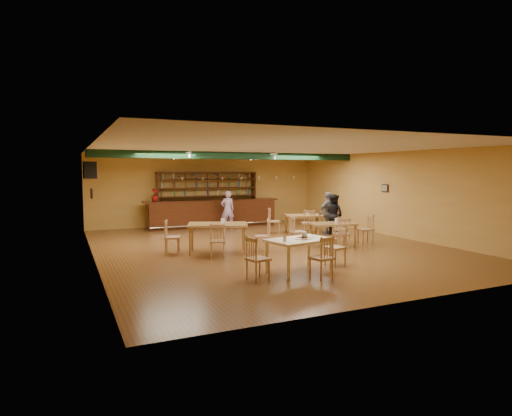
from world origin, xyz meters
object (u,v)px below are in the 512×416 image
dining_table_b (304,224)px  dining_table_c (218,238)px  dining_table_d (332,234)px  patron_right_a (334,214)px  near_table (299,256)px  bar_counter (213,213)px  patron_bar (228,210)px

dining_table_b → dining_table_c: size_ratio=0.82×
dining_table_d → patron_right_a: size_ratio=0.94×
near_table → patron_right_a: bearing=36.8°
dining_table_c → near_table: (0.92, -3.02, -0.03)m
dining_table_d → patron_right_a: bearing=64.8°
bar_counter → dining_table_b: bearing=-50.5°
dining_table_b → dining_table_c: dining_table_c is taller
dining_table_b → patron_bar: (-2.19, 2.27, 0.42)m
patron_bar → dining_table_c: bearing=69.6°
dining_table_b → patron_right_a: patron_right_a is taller
near_table → patron_bar: size_ratio=0.94×
dining_table_d → near_table: near_table is taller
dining_table_b → patron_bar: 3.18m
near_table → patron_right_a: patron_right_a is taller
near_table → patron_right_a: (4.09, 4.55, 0.35)m
dining_table_c → near_table: size_ratio=1.15×
dining_table_d → near_table: (-2.78, -2.73, 0.04)m
near_table → patron_bar: 7.71m
bar_counter → dining_table_b: size_ratio=4.13×
patron_right_a → dining_table_d: bearing=127.7°
dining_table_b → patron_bar: size_ratio=0.89×
dining_table_c → patron_bar: (2.02, 4.60, 0.35)m
bar_counter → dining_table_c: bar_counter is taller
bar_counter → patron_right_a: patron_right_a is taller
dining_table_c → dining_table_b: bearing=48.4°
dining_table_d → patron_bar: patron_bar is taller
dining_table_c → dining_table_d: 3.71m
dining_table_c → patron_right_a: 5.25m
bar_counter → patron_bar: bearing=-66.7°
patron_right_a → near_table: bearing=121.6°
dining_table_d → near_table: 3.90m
dining_table_b → dining_table_d: (-0.51, -2.62, 0.01)m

